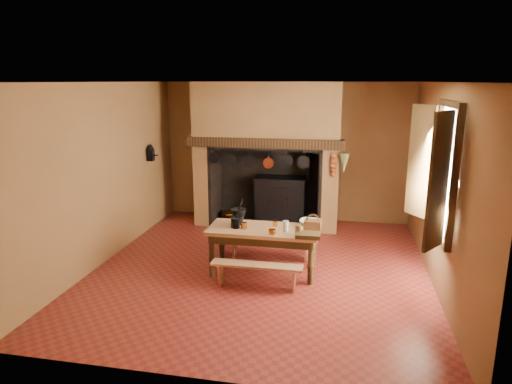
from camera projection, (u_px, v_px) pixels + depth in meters
floor at (261, 268)px, 7.03m from camera, size 5.50×5.50×0.00m
ceiling at (262, 82)px, 6.37m from camera, size 5.50×5.50×0.00m
back_wall at (286, 152)px, 9.32m from camera, size 5.00×0.02×2.80m
wall_left at (105, 173)px, 7.17m from camera, size 0.02×5.50×2.80m
wall_right at (441, 187)px, 6.23m from camera, size 0.02×5.50×2.80m
wall_front at (205, 244)px, 4.08m from camera, size 5.00×0.02×2.80m
chimney_breast at (268, 134)px, 8.86m from camera, size 2.95×0.96×2.80m
iron_range at (281, 199)px, 9.26m from camera, size 1.12×0.55×1.60m
hearth_pans at (230, 218)px, 9.32m from camera, size 0.51×0.62×0.20m
hanging_pans at (261, 161)px, 8.50m from camera, size 1.92×0.29×0.27m
onion_string at (334, 165)px, 8.24m from camera, size 0.12×0.10×0.46m
herb_bunch at (344, 163)px, 8.19m from camera, size 0.20×0.20×0.35m
window at (437, 171)px, 5.81m from camera, size 0.39×1.75×1.76m
wall_coffee_mill at (150, 152)px, 8.61m from camera, size 0.23×0.16×0.31m
work_table at (264, 235)px, 6.74m from camera, size 1.63×0.72×0.71m
bench_front at (257, 270)px, 6.30m from camera, size 1.27×0.22×0.36m
bench_back at (270, 241)px, 7.36m from camera, size 1.45×0.25×0.41m
mortar_large at (238, 216)px, 6.87m from camera, size 0.24×0.24×0.40m
mortar_small at (236, 222)px, 6.69m from camera, size 0.16×0.16×0.27m
coffee_grinder at (235, 222)px, 6.75m from camera, size 0.18×0.15×0.20m
brass_mug_a at (244, 226)px, 6.68m from camera, size 0.10×0.10×0.10m
brass_mug_b at (275, 224)px, 6.80m from camera, size 0.09×0.09×0.08m
mixing_bowl at (310, 223)px, 6.85m from camera, size 0.33×0.33×0.08m
stoneware_crock at (299, 230)px, 6.42m from camera, size 0.11×0.11×0.14m
glass_jar at (286, 226)px, 6.57m from camera, size 0.11×0.11×0.15m
wicker_basket at (313, 224)px, 6.65m from camera, size 0.25×0.19×0.23m
wooden_tray at (308, 235)px, 6.32m from camera, size 0.35×0.25×0.06m
brass_cup at (272, 232)px, 6.41m from camera, size 0.12×0.12×0.08m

